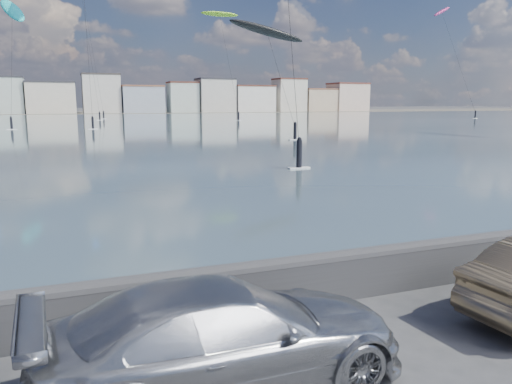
% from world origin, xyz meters
% --- Properties ---
extents(bay_water, '(500.00, 177.00, 0.00)m').
position_xyz_m(bay_water, '(0.00, 91.50, 0.01)').
color(bay_water, '#354B53').
rests_on(bay_water, ground).
extents(far_shore_strip, '(500.00, 60.00, 0.00)m').
position_xyz_m(far_shore_strip, '(0.00, 200.00, 0.01)').
color(far_shore_strip, '#4C473D').
rests_on(far_shore_strip, ground).
extents(seawall, '(400.00, 0.36, 1.08)m').
position_xyz_m(seawall, '(0.00, 2.70, 0.58)').
color(seawall, '#28282B').
rests_on(seawall, ground).
extents(far_buildings, '(240.79, 13.26, 14.60)m').
position_xyz_m(far_buildings, '(1.31, 186.00, 6.03)').
color(far_buildings, '#B2B7C6').
rests_on(far_buildings, ground).
extents(car_silver, '(5.59, 2.46, 1.60)m').
position_xyz_m(car_silver, '(-0.86, 0.42, 0.80)').
color(car_silver, '#A4A5AA').
rests_on(car_silver, ground).
extents(kitesurfer_9, '(8.73, 9.11, 24.29)m').
position_xyz_m(kitesurfer_9, '(31.75, 106.41, 23.16)').
color(kitesurfer_9, '#8CD826').
rests_on(kitesurfer_9, ground).
extents(kitesurfer_12, '(10.57, 15.70, 15.01)m').
position_xyz_m(kitesurfer_12, '(22.97, 56.98, 13.18)').
color(kitesurfer_12, black).
rests_on(kitesurfer_12, ground).
extents(kitesurfer_14, '(8.09, 12.77, 28.98)m').
position_xyz_m(kitesurfer_14, '(90.06, 101.75, 26.30)').
color(kitesurfer_14, '#E5338C').
rests_on(kitesurfer_14, ground).
extents(kitesurfer_16, '(5.43, 15.51, 21.82)m').
position_xyz_m(kitesurfer_16, '(-9.42, 88.41, 18.70)').
color(kitesurfer_16, '#19BFBF').
rests_on(kitesurfer_16, ground).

